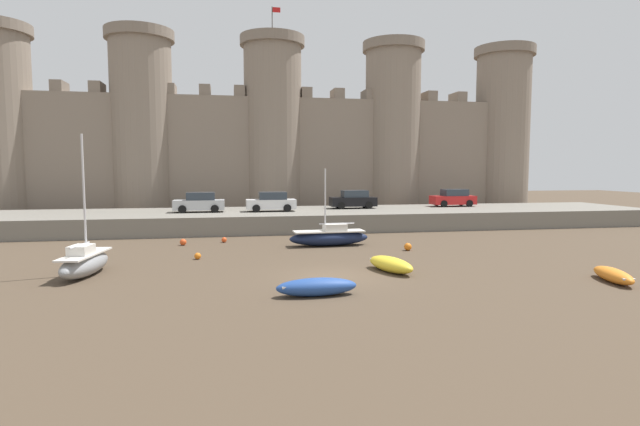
{
  "coord_description": "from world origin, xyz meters",
  "views": [
    {
      "loc": [
        -4.67,
        -22.34,
        5.01
      ],
      "look_at": [
        0.39,
        5.28,
        2.5
      ],
      "focal_mm": 28.0,
      "sensor_mm": 36.0,
      "label": 1
    }
  ],
  "objects_px": {
    "rowboat_foreground_right": "(317,286)",
    "mooring_buoy_near_channel": "(183,242)",
    "rowboat_midflat_right": "(391,264)",
    "car_quay_east": "(271,202)",
    "sailboat_midflat_left": "(85,262)",
    "rowboat_foreground_centre": "(613,275)",
    "car_quay_west": "(353,200)",
    "mooring_buoy_near_shore": "(198,256)",
    "car_quay_centre_west": "(453,198)",
    "sailboat_near_channel_right": "(329,237)",
    "car_quay_centre_east": "(200,203)",
    "mooring_buoy_mid_mud": "(408,247)",
    "mooring_buoy_off_centre": "(224,240)"
  },
  "relations": [
    {
      "from": "car_quay_centre_east",
      "to": "mooring_buoy_off_centre",
      "type": "bearing_deg",
      "value": -75.44
    },
    {
      "from": "rowboat_foreground_centre",
      "to": "mooring_buoy_near_channel",
      "type": "xyz_separation_m",
      "value": [
        -19.69,
        14.33,
        -0.11
      ]
    },
    {
      "from": "rowboat_midflat_right",
      "to": "car_quay_west",
      "type": "height_order",
      "value": "car_quay_west"
    },
    {
      "from": "mooring_buoy_near_channel",
      "to": "car_quay_centre_east",
      "type": "height_order",
      "value": "car_quay_centre_east"
    },
    {
      "from": "mooring_buoy_mid_mud",
      "to": "car_quay_east",
      "type": "bearing_deg",
      "value": 119.45
    },
    {
      "from": "mooring_buoy_near_shore",
      "to": "car_quay_centre_west",
      "type": "height_order",
      "value": "car_quay_centre_west"
    },
    {
      "from": "sailboat_near_channel_right",
      "to": "car_quay_east",
      "type": "bearing_deg",
      "value": 106.05
    },
    {
      "from": "rowboat_foreground_centre",
      "to": "sailboat_near_channel_right",
      "type": "distance_m",
      "value": 16.17
    },
    {
      "from": "rowboat_foreground_right",
      "to": "car_quay_west",
      "type": "xyz_separation_m",
      "value": [
        7.66,
        24.41,
        1.85
      ]
    },
    {
      "from": "rowboat_midflat_right",
      "to": "rowboat_foreground_centre",
      "type": "bearing_deg",
      "value": -23.22
    },
    {
      "from": "sailboat_near_channel_right",
      "to": "car_quay_west",
      "type": "distance_m",
      "value": 12.91
    },
    {
      "from": "mooring_buoy_mid_mud",
      "to": "car_quay_west",
      "type": "distance_m",
      "value": 14.83
    },
    {
      "from": "mooring_buoy_near_shore",
      "to": "car_quay_centre_west",
      "type": "relative_size",
      "value": 0.09
    },
    {
      "from": "sailboat_near_channel_right",
      "to": "car_quay_east",
      "type": "relative_size",
      "value": 1.29
    },
    {
      "from": "rowboat_foreground_right",
      "to": "car_quay_west",
      "type": "relative_size",
      "value": 0.8
    },
    {
      "from": "mooring_buoy_mid_mud",
      "to": "car_quay_west",
      "type": "relative_size",
      "value": 0.11
    },
    {
      "from": "sailboat_near_channel_right",
      "to": "car_quay_centre_west",
      "type": "bearing_deg",
      "value": 40.82
    },
    {
      "from": "car_quay_west",
      "to": "rowboat_midflat_right",
      "type": "bearing_deg",
      "value": -99.19
    },
    {
      "from": "car_quay_east",
      "to": "car_quay_west",
      "type": "relative_size",
      "value": 1.0
    },
    {
      "from": "rowboat_midflat_right",
      "to": "car_quay_centre_east",
      "type": "height_order",
      "value": "car_quay_centre_east"
    },
    {
      "from": "car_quay_centre_west",
      "to": "mooring_buoy_mid_mud",
      "type": "bearing_deg",
      "value": -123.6
    },
    {
      "from": "sailboat_midflat_left",
      "to": "sailboat_near_channel_right",
      "type": "bearing_deg",
      "value": 27.72
    },
    {
      "from": "sailboat_midflat_left",
      "to": "rowboat_foreground_right",
      "type": "xyz_separation_m",
      "value": [
        10.04,
        -5.59,
        -0.26
      ]
    },
    {
      "from": "rowboat_foreground_centre",
      "to": "sailboat_midflat_left",
      "type": "relative_size",
      "value": 0.46
    },
    {
      "from": "car_quay_centre_west",
      "to": "car_quay_east",
      "type": "bearing_deg",
      "value": -172.1
    },
    {
      "from": "sailboat_midflat_left",
      "to": "rowboat_foreground_centre",
      "type": "bearing_deg",
      "value": -13.44
    },
    {
      "from": "rowboat_foreground_centre",
      "to": "rowboat_midflat_right",
      "type": "height_order",
      "value": "rowboat_midflat_right"
    },
    {
      "from": "rowboat_foreground_right",
      "to": "sailboat_near_channel_right",
      "type": "relative_size",
      "value": 0.62
    },
    {
      "from": "mooring_buoy_off_centre",
      "to": "car_quay_west",
      "type": "distance_m",
      "value": 14.82
    },
    {
      "from": "mooring_buoy_mid_mud",
      "to": "car_quay_east",
      "type": "height_order",
      "value": "car_quay_east"
    },
    {
      "from": "car_quay_east",
      "to": "rowboat_foreground_right",
      "type": "bearing_deg",
      "value": -90.36
    },
    {
      "from": "sailboat_midflat_left",
      "to": "sailboat_near_channel_right",
      "type": "height_order",
      "value": "sailboat_midflat_left"
    },
    {
      "from": "rowboat_midflat_right",
      "to": "mooring_buoy_mid_mud",
      "type": "relative_size",
      "value": 7.22
    },
    {
      "from": "sailboat_near_channel_right",
      "to": "mooring_buoy_mid_mud",
      "type": "xyz_separation_m",
      "value": [
        4.35,
        -2.75,
        -0.35
      ]
    },
    {
      "from": "mooring_buoy_near_shore",
      "to": "mooring_buoy_near_channel",
      "type": "relative_size",
      "value": 0.86
    },
    {
      "from": "sailboat_midflat_left",
      "to": "rowboat_midflat_right",
      "type": "distance_m",
      "value": 14.49
    },
    {
      "from": "sailboat_midflat_left",
      "to": "car_quay_centre_east",
      "type": "height_order",
      "value": "sailboat_midflat_left"
    },
    {
      "from": "rowboat_midflat_right",
      "to": "car_quay_east",
      "type": "xyz_separation_m",
      "value": [
        -4.2,
        18.7,
        1.84
      ]
    },
    {
      "from": "mooring_buoy_near_shore",
      "to": "car_quay_centre_east",
      "type": "bearing_deg",
      "value": 92.58
    },
    {
      "from": "car_quay_centre_east",
      "to": "car_quay_east",
      "type": "relative_size",
      "value": 1.0
    },
    {
      "from": "car_quay_west",
      "to": "car_quay_centre_west",
      "type": "bearing_deg",
      "value": 3.28
    },
    {
      "from": "sailboat_near_channel_right",
      "to": "mooring_buoy_near_shore",
      "type": "relative_size",
      "value": 14.42
    },
    {
      "from": "mooring_buoy_off_centre",
      "to": "mooring_buoy_mid_mud",
      "type": "bearing_deg",
      "value": -26.0
    },
    {
      "from": "mooring_buoy_near_shore",
      "to": "car_quay_centre_west",
      "type": "bearing_deg",
      "value": 35.22
    },
    {
      "from": "car_quay_centre_east",
      "to": "car_quay_east",
      "type": "distance_m",
      "value": 5.88
    },
    {
      "from": "rowboat_foreground_centre",
      "to": "car_quay_centre_west",
      "type": "height_order",
      "value": "car_quay_centre_west"
    },
    {
      "from": "rowboat_foreground_right",
      "to": "mooring_buoy_near_channel",
      "type": "xyz_separation_m",
      "value": [
        -6.34,
        14.33,
        -0.16
      ]
    },
    {
      "from": "rowboat_midflat_right",
      "to": "car_quay_centre_west",
      "type": "distance_m",
      "value": 24.97
    },
    {
      "from": "rowboat_foreground_right",
      "to": "car_quay_centre_east",
      "type": "relative_size",
      "value": 0.8
    },
    {
      "from": "mooring_buoy_near_channel",
      "to": "car_quay_east",
      "type": "height_order",
      "value": "car_quay_east"
    }
  ]
}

